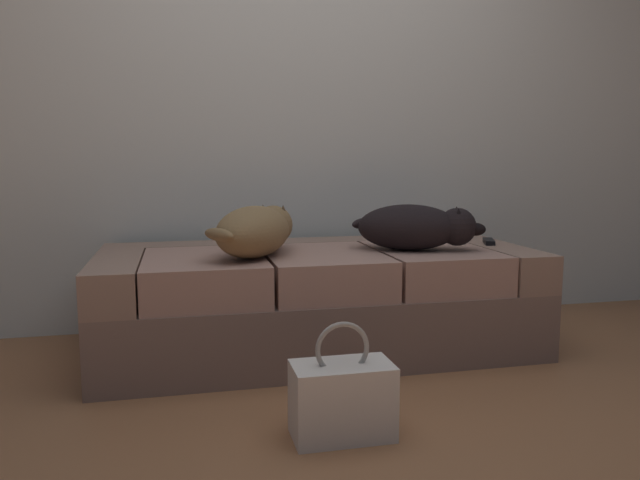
{
  "coord_description": "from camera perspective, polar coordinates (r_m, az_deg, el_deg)",
  "views": [
    {
      "loc": [
        -0.61,
        -1.6,
        0.88
      ],
      "look_at": [
        0.0,
        1.04,
        0.52
      ],
      "focal_mm": 34.17,
      "sensor_mm": 36.0,
      "label": 1
    }
  ],
  "objects": [
    {
      "name": "couch",
      "position": [
        2.84,
        -0.24,
        -5.62
      ],
      "size": [
        1.96,
        0.87,
        0.47
      ],
      "color": "#7E6359",
      "rests_on": "ground"
    },
    {
      "name": "back_wall",
      "position": [
        3.35,
        -2.46,
        16.5
      ],
      "size": [
        6.4,
        0.1,
        2.8
      ],
      "primitive_type": "cube",
      "color": "silver",
      "rests_on": "ground"
    },
    {
      "name": "dog_tan",
      "position": [
        2.61,
        -5.93,
        0.91
      ],
      "size": [
        0.47,
        0.6,
        0.22
      ],
      "color": "olive",
      "rests_on": "couch"
    },
    {
      "name": "tv_remote",
      "position": [
        3.09,
        15.53,
        -0.13
      ],
      "size": [
        0.1,
        0.16,
        0.02
      ],
      "primitive_type": "cube",
      "rotation": [
        0.0,
        0.0,
        -0.38
      ],
      "color": "black",
      "rests_on": "couch"
    },
    {
      "name": "dog_dark",
      "position": [
        2.79,
        9.04,
        1.2
      ],
      "size": [
        0.59,
        0.4,
        0.21
      ],
      "color": "black",
      "rests_on": "couch"
    },
    {
      "name": "handbag",
      "position": [
        2.0,
        2.09,
        -14.63
      ],
      "size": [
        0.32,
        0.18,
        0.38
      ],
      "color": "silver",
      "rests_on": "ground"
    },
    {
      "name": "ground_plane",
      "position": [
        1.93,
        7.45,
        -19.7
      ],
      "size": [
        10.0,
        10.0,
        0.0
      ],
      "primitive_type": "plane",
      "color": "#99623F"
    }
  ]
}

